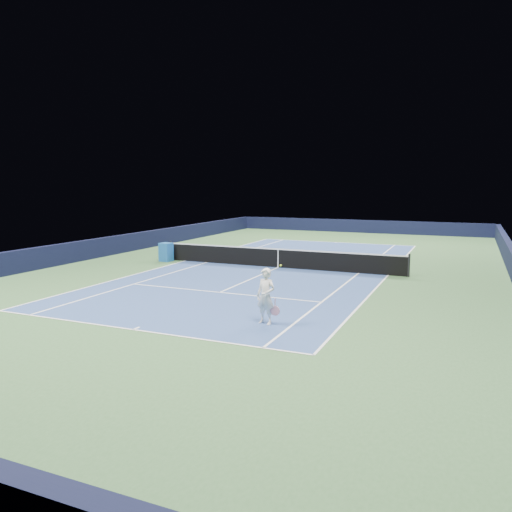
% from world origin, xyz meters
% --- Properties ---
extents(ground, '(40.00, 40.00, 0.00)m').
position_xyz_m(ground, '(0.00, 0.00, 0.00)').
color(ground, '#355B31').
rests_on(ground, ground).
extents(wall_far, '(22.00, 0.35, 1.10)m').
position_xyz_m(wall_far, '(0.00, 19.82, 0.55)').
color(wall_far, black).
rests_on(wall_far, ground).
extents(wall_left, '(0.35, 40.00, 1.10)m').
position_xyz_m(wall_left, '(-10.82, 0.00, 0.55)').
color(wall_left, black).
rests_on(wall_left, ground).
extents(court_surface, '(10.97, 23.77, 0.01)m').
position_xyz_m(court_surface, '(0.00, 0.00, 0.00)').
color(court_surface, navy).
rests_on(court_surface, ground).
extents(baseline_far, '(10.97, 0.08, 0.00)m').
position_xyz_m(baseline_far, '(0.00, 11.88, 0.01)').
color(baseline_far, white).
rests_on(baseline_far, ground).
extents(baseline_near, '(10.97, 0.08, 0.00)m').
position_xyz_m(baseline_near, '(0.00, -11.88, 0.01)').
color(baseline_near, white).
rests_on(baseline_near, ground).
extents(sideline_doubles_right, '(0.08, 23.77, 0.00)m').
position_xyz_m(sideline_doubles_right, '(5.49, 0.00, 0.01)').
color(sideline_doubles_right, white).
rests_on(sideline_doubles_right, ground).
extents(sideline_doubles_left, '(0.08, 23.77, 0.00)m').
position_xyz_m(sideline_doubles_left, '(-5.49, 0.00, 0.01)').
color(sideline_doubles_left, white).
rests_on(sideline_doubles_left, ground).
extents(sideline_singles_right, '(0.08, 23.77, 0.00)m').
position_xyz_m(sideline_singles_right, '(4.12, 0.00, 0.01)').
color(sideline_singles_right, white).
rests_on(sideline_singles_right, ground).
extents(sideline_singles_left, '(0.08, 23.77, 0.00)m').
position_xyz_m(sideline_singles_left, '(-4.12, 0.00, 0.01)').
color(sideline_singles_left, white).
rests_on(sideline_singles_left, ground).
extents(service_line_far, '(8.23, 0.08, 0.00)m').
position_xyz_m(service_line_far, '(0.00, 6.40, 0.01)').
color(service_line_far, white).
rests_on(service_line_far, ground).
extents(service_line_near, '(8.23, 0.08, 0.00)m').
position_xyz_m(service_line_near, '(0.00, -6.40, 0.01)').
color(service_line_near, white).
rests_on(service_line_near, ground).
extents(center_service_line, '(0.08, 12.80, 0.00)m').
position_xyz_m(center_service_line, '(0.00, 0.00, 0.01)').
color(center_service_line, white).
rests_on(center_service_line, ground).
extents(center_mark_far, '(0.08, 0.30, 0.00)m').
position_xyz_m(center_mark_far, '(0.00, 11.73, 0.01)').
color(center_mark_far, white).
rests_on(center_mark_far, ground).
extents(center_mark_near, '(0.08, 0.30, 0.00)m').
position_xyz_m(center_mark_near, '(0.00, -11.73, 0.01)').
color(center_mark_near, white).
rests_on(center_mark_near, ground).
extents(tennis_net, '(12.90, 0.10, 1.07)m').
position_xyz_m(tennis_net, '(0.00, 0.00, 0.50)').
color(tennis_net, black).
rests_on(tennis_net, ground).
extents(sponsor_cube, '(0.68, 0.63, 1.01)m').
position_xyz_m(sponsor_cube, '(-6.40, -0.49, 0.51)').
color(sponsor_cube, '#1C5DAD').
rests_on(sponsor_cube, ground).
extents(tennis_player, '(0.82, 1.31, 1.72)m').
position_xyz_m(tennis_player, '(3.32, -9.76, 0.86)').
color(tennis_player, white).
rests_on(tennis_player, ground).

